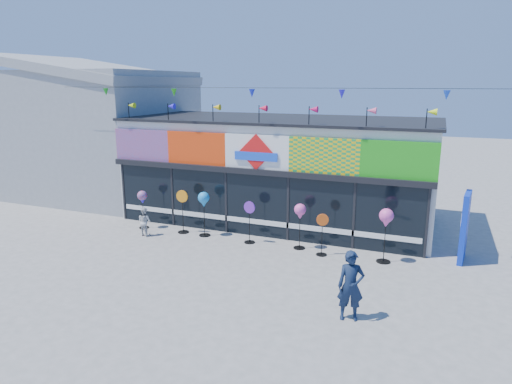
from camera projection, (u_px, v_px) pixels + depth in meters
The scene contains 13 objects.
ground at pixel (214, 270), 13.63m from camera, with size 80.00×80.00×0.00m, color slate.
kite_shop at pixel (279, 169), 18.52m from camera, with size 16.00×5.70×5.31m.
neighbour_building at pixel (98, 129), 22.81m from camera, with size 8.18×7.20×6.87m.
blue_sign at pixel (464, 227), 14.15m from camera, with size 0.29×1.11×2.20m.
spinner_0 at pixel (142, 198), 17.34m from camera, with size 0.37×0.37×1.48m.
spinner_1 at pixel (183, 210), 16.88m from camera, with size 0.46×0.41×1.63m.
spinner_2 at pixel (204, 201), 16.42m from camera, with size 0.42×0.42×1.65m.
spinner_3 at pixel (249, 221), 15.81m from camera, with size 0.42×0.38×1.49m.
spinner_4 at pixel (300, 213), 15.16m from camera, with size 0.40×0.40×1.56m.
spinner_5 at pixel (322, 233), 14.68m from camera, with size 0.38×0.35×1.39m.
spinner_6 at pixel (386, 220), 13.94m from camera, with size 0.44×0.44×1.73m.
adult_man at pixel (351, 286), 10.64m from camera, with size 0.62×0.41×1.70m, color #121F3A.
child at pixel (145, 221), 16.65m from camera, with size 0.51×0.29×1.05m, color silver.
Camera 1 is at (5.87, -11.34, 5.47)m, focal length 32.00 mm.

